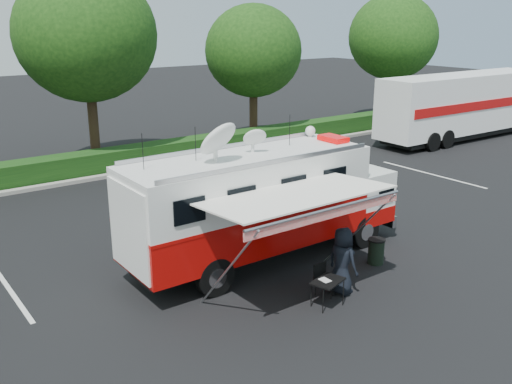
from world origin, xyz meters
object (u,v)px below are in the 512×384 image
(command_truck, at_px, (264,203))
(semi_trailer, at_px, (463,105))
(folding_table, at_px, (328,282))
(trash_bin, at_px, (376,251))

(command_truck, height_order, semi_trailer, command_truck)
(folding_table, distance_m, trash_bin, 3.02)
(trash_bin, height_order, semi_trailer, semi_trailer)
(trash_bin, distance_m, semi_trailer, 19.18)
(semi_trailer, bearing_deg, trash_bin, -151.92)
(command_truck, relative_size, trash_bin, 11.52)
(command_truck, relative_size, folding_table, 9.07)
(trash_bin, xyz_separation_m, semi_trailer, (16.86, 9.00, 1.55))
(folding_table, height_order, semi_trailer, semi_trailer)
(command_truck, bearing_deg, folding_table, -97.98)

